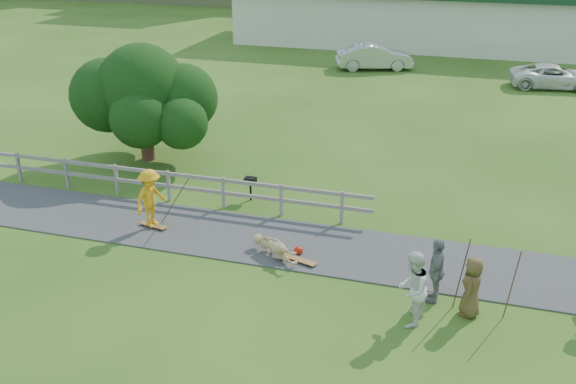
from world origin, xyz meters
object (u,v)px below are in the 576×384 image
(skater_rider, at_px, (151,201))
(spectator_b, at_px, (436,270))
(skater_fallen, at_px, (275,248))
(car_silver, at_px, (374,57))
(bbq, at_px, (251,189))
(spectator_a, at_px, (412,289))
(car_white, at_px, (554,76))
(spectator_c, at_px, (472,287))
(tree, at_px, (145,115))

(skater_rider, relative_size, spectator_b, 1.06)
(skater_fallen, height_order, car_silver, car_silver)
(skater_fallen, bearing_deg, bbq, 62.34)
(spectator_b, relative_size, bbq, 2.11)
(bbq, bearing_deg, skater_rider, -128.10)
(spectator_a, relative_size, car_white, 0.41)
(spectator_b, xyz_separation_m, bbq, (-6.55, 4.47, -0.46))
(spectator_b, relative_size, spectator_c, 1.11)
(car_silver, height_order, car_white, car_silver)
(spectator_a, xyz_separation_m, tree, (-11.31, 8.17, 0.90))
(bbq, bearing_deg, car_silver, 87.34)
(spectator_a, relative_size, tree, 0.35)
(skater_rider, bearing_deg, spectator_a, -92.63)
(car_silver, bearing_deg, skater_rider, 153.98)
(spectator_c, relative_size, tree, 0.29)
(skater_fallen, height_order, car_white, car_white)
(skater_rider, distance_m, car_silver, 23.83)
(skater_rider, relative_size, spectator_a, 0.97)
(tree, bearing_deg, spectator_b, -30.68)
(car_white, relative_size, bbq, 5.66)
(skater_rider, distance_m, tree, 6.26)
(car_white, bearing_deg, spectator_c, 164.20)
(car_silver, bearing_deg, spectator_a, 172.49)
(skater_fallen, bearing_deg, car_silver, 36.03)
(skater_fallen, xyz_separation_m, spectator_b, (4.54, -0.91, 0.56))
(skater_fallen, distance_m, spectator_c, 5.60)
(car_white, relative_size, tree, 0.86)
(tree, bearing_deg, skater_rider, -60.72)
(skater_rider, height_order, skater_fallen, skater_rider)
(spectator_a, bearing_deg, skater_rider, -101.60)
(tree, bearing_deg, bbq, -25.71)
(spectator_a, xyz_separation_m, car_silver, (-5.39, 26.42, -0.18))
(skater_rider, relative_size, skater_fallen, 1.09)
(spectator_a, distance_m, spectator_b, 1.27)
(skater_rider, bearing_deg, car_white, -15.24)
(skater_fallen, relative_size, car_silver, 0.36)
(spectator_a, xyz_separation_m, spectator_b, (0.46, 1.18, -0.08))
(skater_fallen, distance_m, car_white, 24.37)
(spectator_b, height_order, car_white, spectator_b)
(spectator_c, bearing_deg, spectator_a, -48.02)
(spectator_c, distance_m, tree, 14.70)
(spectator_b, distance_m, car_white, 23.97)
(spectator_c, xyz_separation_m, car_silver, (-6.74, 25.64, -0.01))
(car_white, distance_m, bbq, 22.04)
(tree, bearing_deg, spectator_c, -30.28)
(spectator_a, height_order, spectator_b, spectator_a)
(skater_fallen, xyz_separation_m, tree, (-7.24, 6.08, 1.54))
(skater_fallen, relative_size, spectator_c, 1.09)
(spectator_c, bearing_deg, spectator_b, -102.66)
(skater_rider, bearing_deg, skater_fallen, -83.24)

